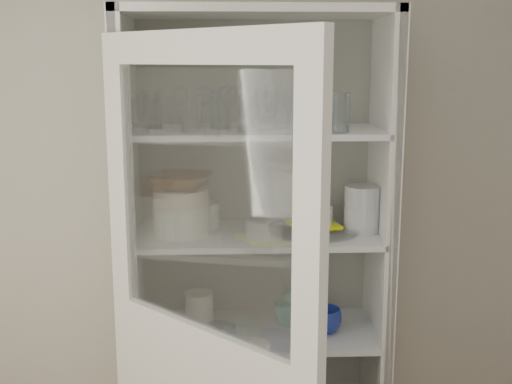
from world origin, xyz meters
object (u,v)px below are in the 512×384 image
(goblet_3, at_px, (313,106))
(measuring_cups, at_px, (218,329))
(goblet_2, at_px, (288,103))
(plate_stack_front, at_px, (182,220))
(glass_platter, at_px, (314,228))
(mug_blue, at_px, (325,320))
(goblet_1, at_px, (228,103))
(plate_stack_back, at_px, (195,214))
(mug_white, at_px, (304,330))
(teal_jar, at_px, (295,311))
(white_ramekin, at_px, (314,215))
(goblet_0, at_px, (203,105))
(yellow_trivet, at_px, (314,224))
(terracotta_bowl, at_px, (181,181))
(grey_bowl_stack, at_px, (362,209))
(pantry_cabinet, at_px, (255,303))
(mug_teal, at_px, (285,314))
(white_canister, at_px, (199,309))
(cream_bowl, at_px, (181,197))

(goblet_3, height_order, measuring_cups, goblet_3)
(goblet_2, height_order, plate_stack_front, goblet_2)
(glass_platter, distance_m, mug_blue, 0.37)
(goblet_1, height_order, glass_platter, goblet_1)
(mug_blue, bearing_deg, plate_stack_back, 158.77)
(goblet_3, height_order, mug_blue, goblet_3)
(mug_white, bearing_deg, teal_jar, 81.33)
(goblet_1, xyz_separation_m, goblet_3, (0.33, 0.02, -0.01))
(white_ramekin, xyz_separation_m, mug_blue, (0.05, -0.05, -0.41))
(goblet_0, bearing_deg, yellow_trivet, -9.19)
(terracotta_bowl, xyz_separation_m, mug_blue, (0.56, -0.02, -0.56))
(grey_bowl_stack, height_order, mug_white, grey_bowl_stack)
(goblet_0, relative_size, measuring_cups, 1.75)
(goblet_3, distance_m, glass_platter, 0.48)
(pantry_cabinet, relative_size, goblet_3, 13.97)
(goblet_0, height_order, glass_platter, goblet_0)
(plate_stack_front, bearing_deg, mug_teal, 8.27)
(goblet_3, bearing_deg, white_ramekin, -92.35)
(white_canister, bearing_deg, grey_bowl_stack, -4.28)
(terracotta_bowl, bearing_deg, mug_blue, -2.46)
(cream_bowl, relative_size, glass_platter, 0.60)
(grey_bowl_stack, bearing_deg, mug_blue, -163.80)
(goblet_3, distance_m, white_ramekin, 0.43)
(plate_stack_back, relative_size, white_canister, 1.40)
(goblet_1, height_order, cream_bowl, goblet_1)
(goblet_1, relative_size, white_canister, 1.27)
(plate_stack_back, height_order, mug_teal, plate_stack_back)
(goblet_0, bearing_deg, measuring_cups, -66.70)
(goblet_2, bearing_deg, plate_stack_front, -165.94)
(glass_platter, xyz_separation_m, measuring_cups, (-0.37, -0.05, -0.39))
(measuring_cups, bearing_deg, goblet_1, 72.57)
(pantry_cabinet, bearing_deg, goblet_3, 12.79)
(yellow_trivet, height_order, mug_blue, yellow_trivet)
(goblet_2, bearing_deg, yellow_trivet, -37.55)
(goblet_3, bearing_deg, measuring_cups, -156.16)
(grey_bowl_stack, relative_size, white_canister, 1.30)
(cream_bowl, height_order, mug_teal, cream_bowl)
(white_ramekin, relative_size, mug_blue, 1.16)
(goblet_2, bearing_deg, teal_jar, -49.43)
(mug_blue, xyz_separation_m, mug_white, (-0.09, -0.08, -0.01))
(plate_stack_front, distance_m, measuring_cups, 0.46)
(glass_platter, relative_size, mug_white, 3.84)
(goblet_2, bearing_deg, mug_white, -75.38)
(goblet_2, bearing_deg, goblet_1, 175.07)
(goblet_1, relative_size, grey_bowl_stack, 0.98)
(mug_teal, bearing_deg, teal_jar, 26.11)
(teal_jar, distance_m, measuring_cups, 0.32)
(grey_bowl_stack, bearing_deg, mug_teal, 171.63)
(goblet_3, height_order, white_canister, goblet_3)
(goblet_0, xyz_separation_m, plate_stack_front, (-0.08, -0.10, -0.43))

